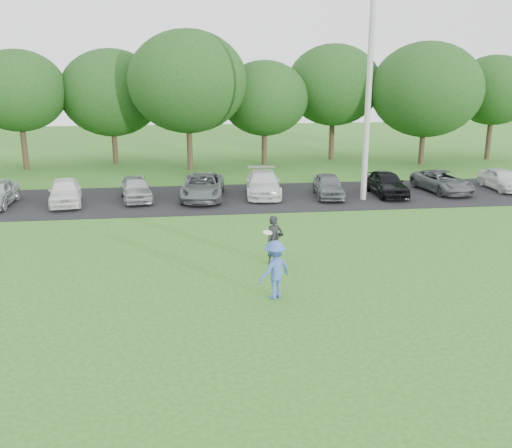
% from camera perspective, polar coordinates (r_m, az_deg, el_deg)
% --- Properties ---
extents(ground, '(100.00, 100.00, 0.00)m').
position_cam_1_polar(ground, '(16.48, 1.52, -7.64)').
color(ground, '#2B651C').
rests_on(ground, ground).
extents(parking_lot, '(32.00, 6.50, 0.03)m').
position_cam_1_polar(parking_lot, '(28.79, -2.35, 2.62)').
color(parking_lot, black).
rests_on(parking_lot, ground).
extents(utility_pole, '(0.28, 0.28, 10.41)m').
position_cam_1_polar(utility_pole, '(28.25, 11.19, 12.73)').
color(utility_pole, '#A9A9A4').
rests_on(utility_pole, ground).
extents(frisbee_player, '(1.28, 1.15, 2.04)m').
position_cam_1_polar(frisbee_player, '(16.36, 1.90, -4.57)').
color(frisbee_player, '#3D5FAD').
rests_on(frisbee_player, ground).
extents(camera_bystander, '(0.72, 0.63, 1.67)m').
position_cam_1_polar(camera_bystander, '(19.14, 1.85, -1.61)').
color(camera_bystander, black).
rests_on(camera_bystander, ground).
extents(parked_cars, '(30.48, 4.82, 1.25)m').
position_cam_1_polar(parked_cars, '(28.60, -3.78, 3.77)').
color(parked_cars, '#A4A5AB').
rests_on(parked_cars, parking_lot).
extents(tree_row, '(42.39, 9.85, 8.64)m').
position_cam_1_polar(tree_row, '(37.94, -1.38, 13.25)').
color(tree_row, '#38281C').
rests_on(tree_row, ground).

